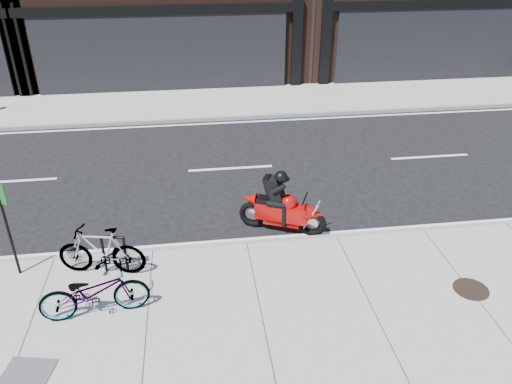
{
  "coord_description": "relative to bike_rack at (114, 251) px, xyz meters",
  "views": [
    {
      "loc": [
        -0.99,
        -10.83,
        6.27
      ],
      "look_at": [
        0.32,
        -1.11,
        0.9
      ],
      "focal_mm": 35.0,
      "sensor_mm": 36.0,
      "label": 1
    }
  ],
  "objects": [
    {
      "name": "sign_post",
      "position": [
        -1.9,
        0.2,
        0.69
      ],
      "size": [
        0.26,
        0.09,
        1.97
      ],
      "rotation": [
        0.0,
        0.0,
        -0.27
      ],
      "color": "black",
      "rests_on": "sidewalk_near"
    },
    {
      "name": "sidewalk_far",
      "position": [
        2.66,
        10.35,
        -0.56
      ],
      "size": [
        60.0,
        3.5,
        0.13
      ],
      "primitive_type": "cube",
      "color": "gray",
      "rests_on": "ground"
    },
    {
      "name": "bicycle_rear",
      "position": [
        -0.24,
        0.0,
        0.03
      ],
      "size": [
        1.79,
        0.82,
        1.04
      ],
      "primitive_type": "imported",
      "rotation": [
        0.0,
        0.0,
        4.52
      ],
      "color": "gray",
      "rests_on": "sidewalk_near"
    },
    {
      "name": "motorcycle",
      "position": [
        3.61,
        1.18,
        -0.01
      ],
      "size": [
        1.91,
        1.12,
        1.52
      ],
      "rotation": [
        0.0,
        0.0,
        -0.42
      ],
      "color": "black",
      "rests_on": "ground"
    },
    {
      "name": "manhole_cover",
      "position": [
        6.68,
        -1.46,
        -0.49
      ],
      "size": [
        0.75,
        0.75,
        0.02
      ],
      "primitive_type": "cylinder",
      "rotation": [
        0.0,
        0.0,
        -0.15
      ],
      "color": "black",
      "rests_on": "sidewalk_near"
    },
    {
      "name": "bicycle_front",
      "position": [
        -0.21,
        -1.2,
        -0.0
      ],
      "size": [
        1.93,
        0.87,
        0.98
      ],
      "primitive_type": "imported",
      "rotation": [
        0.0,
        0.0,
        1.69
      ],
      "color": "gray",
      "rests_on": "sidewalk_near"
    },
    {
      "name": "sidewalk_near",
      "position": [
        2.66,
        -2.4,
        -0.56
      ],
      "size": [
        60.0,
        6.0,
        0.13
      ],
      "primitive_type": "cube",
      "color": "gray",
      "rests_on": "ground"
    },
    {
      "name": "bike_rack",
      "position": [
        0.0,
        0.0,
        0.0
      ],
      "size": [
        0.49,
        0.16,
        0.84
      ],
      "rotation": [
        0.0,
        0.0,
        -0.24
      ],
      "color": "black",
      "rests_on": "sidewalk_near"
    },
    {
      "name": "ground",
      "position": [
        2.66,
        2.6,
        -0.62
      ],
      "size": [
        120.0,
        120.0,
        0.0
      ],
      "primitive_type": "plane",
      "color": "black",
      "rests_on": "ground"
    },
    {
      "name": "utility_grate",
      "position": [
        -1.12,
        -2.49,
        -0.49
      ],
      "size": [
        0.89,
        0.89,
        0.02
      ],
      "primitive_type": "cube",
      "rotation": [
        0.0,
        0.0,
        -0.2
      ],
      "color": "#4A4A4C",
      "rests_on": "sidewalk_near"
    }
  ]
}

